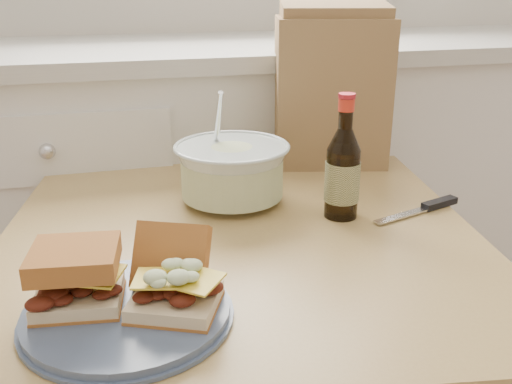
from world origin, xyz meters
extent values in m
cube|color=white|center=(0.00, 1.70, 0.45)|extent=(2.40, 0.60, 0.90)
cube|color=silver|center=(0.00, 1.70, 0.92)|extent=(2.50, 0.64, 0.04)
cube|color=tan|center=(-0.16, 0.98, 0.67)|extent=(0.95, 0.95, 0.04)
cube|color=tan|center=(-0.46, 1.41, 0.33)|extent=(0.06, 0.06, 0.66)
cube|color=tan|center=(0.27, 1.29, 0.33)|extent=(0.06, 0.06, 0.66)
cylinder|color=#485775|center=(-0.36, 0.76, 0.70)|extent=(0.27, 0.27, 0.02)
cube|color=beige|center=(-0.42, 0.79, 0.72)|extent=(0.12, 0.11, 0.02)
cube|color=yellow|center=(-0.42, 0.79, 0.75)|extent=(0.07, 0.07, 0.00)
cube|color=#A2672B|center=(-0.42, 0.79, 0.78)|extent=(0.12, 0.11, 0.03)
cube|color=beige|center=(-0.30, 0.74, 0.72)|extent=(0.14, 0.13, 0.02)
cube|color=yellow|center=(-0.30, 0.74, 0.75)|extent=(0.08, 0.08, 0.00)
cube|color=#A2672B|center=(-0.30, 0.81, 0.75)|extent=(0.12, 0.11, 0.09)
cone|color=silver|center=(-0.14, 1.13, 0.75)|extent=(0.22, 0.22, 0.11)
cylinder|color=beige|center=(-0.14, 1.13, 0.74)|extent=(0.20, 0.20, 0.07)
torus|color=silver|center=(-0.14, 1.13, 0.81)|extent=(0.22, 0.22, 0.01)
cylinder|color=silver|center=(-0.16, 1.16, 0.84)|extent=(0.01, 0.09, 0.15)
cylinder|color=black|center=(0.04, 1.01, 0.76)|extent=(0.06, 0.06, 0.13)
cone|color=black|center=(0.04, 1.01, 0.84)|extent=(0.06, 0.06, 0.04)
cylinder|color=black|center=(0.04, 1.01, 0.89)|extent=(0.03, 0.03, 0.05)
cylinder|color=red|center=(0.04, 1.01, 0.90)|extent=(0.03, 0.03, 0.02)
cylinder|color=#B7212D|center=(0.04, 1.01, 0.92)|extent=(0.03, 0.03, 0.01)
cylinder|color=#383F1F|center=(0.04, 1.01, 0.76)|extent=(0.06, 0.06, 0.07)
cube|color=silver|center=(0.15, 0.97, 0.70)|extent=(0.14, 0.06, 0.00)
cube|color=black|center=(0.24, 1.00, 0.70)|extent=(0.08, 0.04, 0.01)
cube|color=#9B794B|center=(0.14, 1.33, 0.86)|extent=(0.29, 0.22, 0.33)
camera|label=1|loc=(-0.37, 0.10, 1.11)|focal=40.00mm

